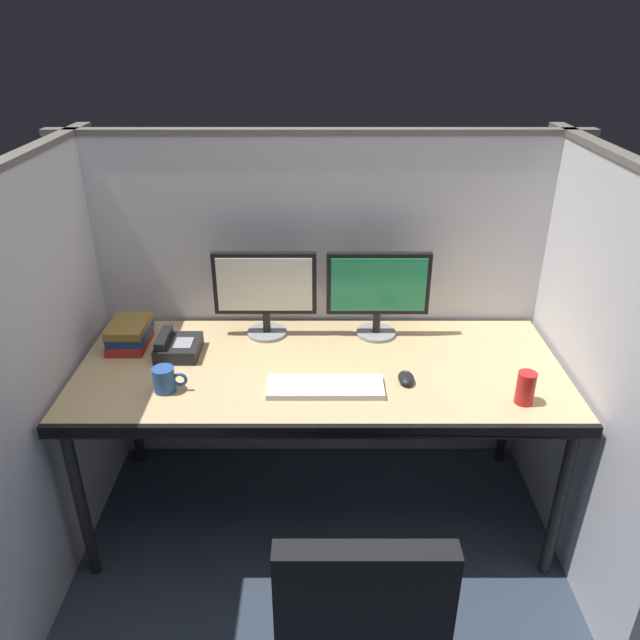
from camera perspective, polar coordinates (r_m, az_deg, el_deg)
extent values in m
plane|color=#2D3847|center=(2.65, 0.02, -21.70)|extent=(8.00, 8.00, 0.00)
cube|color=silver|center=(2.78, -0.02, 0.99)|extent=(2.20, 0.05, 1.55)
cube|color=#605B56|center=(2.54, -0.02, 17.21)|extent=(2.21, 0.06, 0.02)
cube|color=silver|center=(2.50, -23.48, -4.53)|extent=(0.05, 1.40, 1.55)
cube|color=#605B56|center=(2.23, -27.19, 13.07)|extent=(0.06, 1.41, 0.02)
cube|color=silver|center=(2.51, 23.46, -4.48)|extent=(0.05, 1.40, 1.55)
cube|color=#605B56|center=(2.24, 27.16, 13.10)|extent=(0.06, 1.41, 0.02)
cube|color=tan|center=(2.41, 0.00, -4.78)|extent=(1.90, 0.80, 0.04)
cube|color=black|center=(2.09, 0.03, -10.38)|extent=(1.90, 0.02, 0.05)
cylinder|color=black|center=(2.53, -21.42, -15.73)|extent=(0.04, 0.04, 0.70)
cylinder|color=black|center=(2.53, 21.43, -15.66)|extent=(0.04, 0.04, 0.70)
cylinder|color=black|center=(3.03, -17.22, -7.20)|extent=(0.04, 0.04, 0.70)
cylinder|color=black|center=(3.04, 17.18, -7.16)|extent=(0.04, 0.04, 0.70)
cube|color=black|center=(1.89, 3.40, -26.99)|extent=(0.44, 0.44, 0.07)
cube|color=black|center=(1.55, 4.14, -26.62)|extent=(0.40, 0.06, 0.48)
cylinder|color=gray|center=(2.65, -4.98, -1.17)|extent=(0.17, 0.17, 0.01)
cylinder|color=black|center=(2.62, -5.03, -0.17)|extent=(0.03, 0.03, 0.09)
cube|color=black|center=(2.55, -5.19, 3.44)|extent=(0.43, 0.03, 0.27)
cube|color=silver|center=(2.53, -5.22, 3.28)|extent=(0.39, 0.01, 0.23)
cylinder|color=gray|center=(2.65, 5.24, -1.19)|extent=(0.17, 0.17, 0.01)
cylinder|color=black|center=(2.62, 5.29, -0.19)|extent=(0.03, 0.03, 0.09)
cube|color=black|center=(2.55, 5.45, 3.42)|extent=(0.43, 0.03, 0.27)
cube|color=#268C59|center=(2.53, 5.49, 3.26)|extent=(0.39, 0.01, 0.23)
cube|color=silver|center=(2.26, 0.51, -6.28)|extent=(0.43, 0.15, 0.02)
ellipsoid|color=black|center=(2.32, 8.05, -5.38)|extent=(0.06, 0.10, 0.03)
cylinder|color=#59595B|center=(2.33, 8.02, -4.88)|extent=(0.01, 0.01, 0.01)
cylinder|color=#264C8C|center=(2.30, -14.37, -5.43)|extent=(0.08, 0.08, 0.09)
torus|color=#264C8C|center=(2.29, -12.95, -5.46)|extent=(0.06, 0.01, 0.06)
cube|color=black|center=(2.54, -13.08, -2.57)|extent=(0.17, 0.19, 0.06)
cube|color=black|center=(2.53, -14.40, -1.67)|extent=(0.04, 0.17, 0.03)
cube|color=gray|center=(2.51, -12.64, -2.11)|extent=(0.07, 0.09, 0.00)
cube|color=#B22626|center=(2.66, -17.35, -2.00)|extent=(0.15, 0.21, 0.03)
cube|color=#1E478C|center=(2.66, -17.35, -1.16)|extent=(0.15, 0.21, 0.04)
cube|color=olive|center=(2.64, -17.49, -0.58)|extent=(0.15, 0.21, 0.03)
cylinder|color=red|center=(2.28, 18.66, -6.01)|extent=(0.07, 0.07, 0.12)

